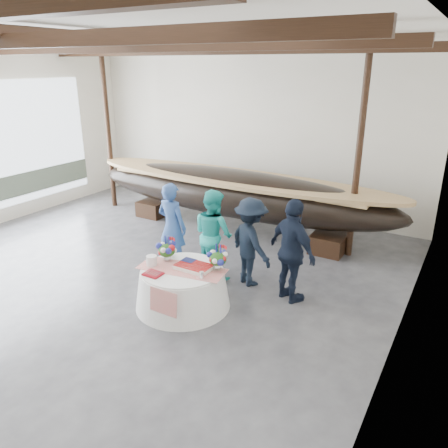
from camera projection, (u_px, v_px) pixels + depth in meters
The scene contains 12 objects.
floor at pixel (94, 295), 7.99m from camera, with size 10.00×12.00×0.01m, color #3D3D42.
wall_back at pixel (248, 130), 12.06m from camera, with size 10.00×0.02×4.50m, color silver.
wall_right at pixel (397, 230), 4.82m from camera, with size 0.02×12.00×4.50m, color silver.
ceiling at pixel (63, 26), 6.44m from camera, with size 10.00×12.00×0.01m, color white.
pavilion_structure at pixel (103, 62), 7.20m from camera, with size 9.80×11.76×4.50m.
longboat_display at pixel (234, 193), 10.74m from camera, with size 8.30×1.66×1.56m.
banquet_table at pixel (183, 287), 7.52m from camera, with size 1.64×1.64×0.71m.
tabletop_items at pixel (187, 258), 7.46m from camera, with size 1.58×0.97×0.40m.
guest_woman_blue at pixel (172, 227), 8.75m from camera, with size 0.66×0.43×1.81m, color #294986.
guest_woman_teal at pixel (213, 234), 8.44m from camera, with size 0.86×0.67×1.77m, color #21AEA6.
guest_man_left at pixel (251, 242), 8.13m from camera, with size 1.10×0.63×1.70m, color black.
guest_man_right at pixel (292, 251), 7.51m from camera, with size 1.10×0.46×1.88m, color black.
Camera 1 is at (5.65, -4.85, 3.97)m, focal length 35.00 mm.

